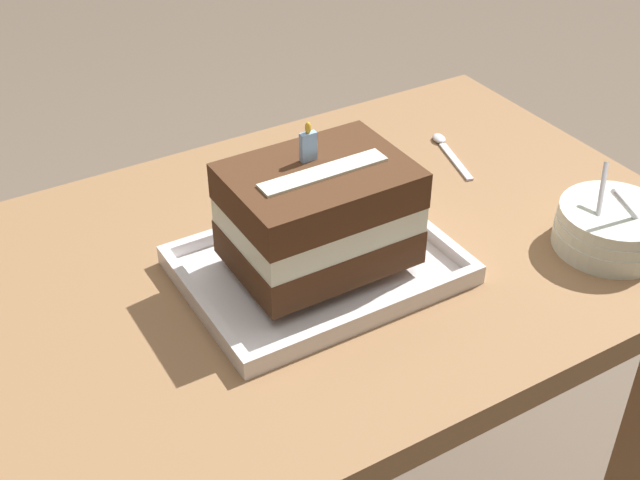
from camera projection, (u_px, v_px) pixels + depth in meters
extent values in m
cube|color=olive|center=(321.00, 260.00, 1.03)|extent=(0.93, 0.61, 0.04)
cube|color=olive|center=(2.00, 455.00, 1.24)|extent=(0.06, 0.06, 0.69)
cube|color=olive|center=(439.00, 281.00, 1.58)|extent=(0.06, 0.06, 0.69)
cube|color=silver|center=(319.00, 270.00, 0.98)|extent=(0.31, 0.23, 0.01)
cube|color=silver|center=(370.00, 314.00, 0.89)|extent=(0.31, 0.01, 0.02)
cube|color=silver|center=(275.00, 217.00, 1.04)|extent=(0.31, 0.01, 0.02)
cube|color=silver|center=(202.00, 304.00, 0.91)|extent=(0.01, 0.20, 0.02)
cube|color=silver|center=(422.00, 225.00, 1.03)|extent=(0.01, 0.20, 0.02)
cube|color=#472B18|center=(319.00, 241.00, 0.95)|extent=(0.20, 0.14, 0.04)
cube|color=silver|center=(319.00, 214.00, 0.93)|extent=(0.19, 0.14, 0.03)
cube|color=#472B18|center=(319.00, 186.00, 0.91)|extent=(0.20, 0.14, 0.04)
cube|color=silver|center=(324.00, 172.00, 0.89)|extent=(0.15, 0.03, 0.00)
cube|color=#8CB7EA|center=(308.00, 147.00, 0.90)|extent=(0.02, 0.01, 0.03)
ellipsoid|color=yellow|center=(308.00, 128.00, 0.89)|extent=(0.01, 0.01, 0.01)
cylinder|color=silver|center=(609.00, 238.00, 1.02)|extent=(0.14, 0.14, 0.02)
cylinder|color=silver|center=(612.00, 228.00, 1.01)|extent=(0.13, 0.13, 0.02)
cylinder|color=silver|center=(614.00, 218.00, 1.00)|extent=(0.13, 0.13, 0.02)
cylinder|color=silver|center=(627.00, 208.00, 0.97)|extent=(0.05, 0.02, 0.05)
cylinder|color=silver|center=(602.00, 193.00, 0.98)|extent=(0.05, 0.04, 0.06)
ellipsoid|color=silver|center=(439.00, 138.00, 1.23)|extent=(0.02, 0.03, 0.01)
cube|color=silver|center=(456.00, 161.00, 1.18)|extent=(0.04, 0.10, 0.00)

